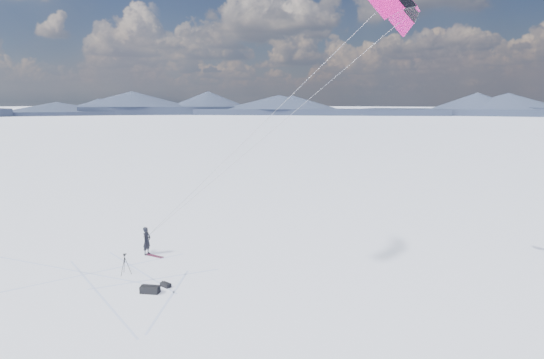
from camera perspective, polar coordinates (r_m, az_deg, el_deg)
The scene contains 9 objects.
ground at distance 28.36m, azimuth -19.18°, elevation -10.87°, with size 1800.00×1800.00×0.00m, color white.
horizon_hills at distance 27.48m, azimuth -19.53°, elevation -5.04°, with size 704.00×704.00×8.00m.
snow_tracks at distance 28.60m, azimuth -20.61°, elevation -10.77°, with size 14.76×10.25×0.01m.
snowkiter at distance 30.77m, azimuth -15.37°, elevation -9.04°, with size 0.66×0.43×1.81m, color black.
snowboard at distance 30.30m, azimuth -14.56°, elevation -9.26°, with size 1.41×0.26×0.04m, color maroon.
tripod at distance 27.48m, azimuth -17.98°, elevation -9.70°, with size 0.63×0.55×1.23m.
gear_bag_a at distance 24.85m, azimuth -15.06°, elevation -13.16°, with size 1.07×0.76×0.43m.
gear_bag_b at distance 25.41m, azimuth -13.20°, elevation -12.73°, with size 0.64×0.39×0.27m.
power_kite at distance 23.15m, azimuth 15.48°, elevation 19.84°, with size 16.35×5.67×13.72m.
Camera 1 is at (19.73, -17.90, 9.72)m, focal length 30.00 mm.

